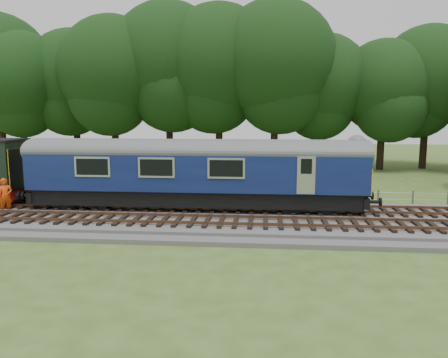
# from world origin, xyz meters

# --- Properties ---
(ground) EXTENTS (120.00, 120.00, 0.00)m
(ground) POSITION_xyz_m (0.00, 0.00, 0.00)
(ground) COLOR #425D22
(ground) RESTS_ON ground
(ballast) EXTENTS (70.00, 7.00, 0.35)m
(ballast) POSITION_xyz_m (0.00, 0.00, 0.17)
(ballast) COLOR #4C4C4F
(ballast) RESTS_ON ground
(track_north) EXTENTS (67.20, 2.40, 0.21)m
(track_north) POSITION_xyz_m (0.00, 1.40, 0.42)
(track_north) COLOR black
(track_north) RESTS_ON ballast
(track_south) EXTENTS (67.20, 2.40, 0.21)m
(track_south) POSITION_xyz_m (0.00, -1.60, 0.42)
(track_south) COLOR black
(track_south) RESTS_ON ballast
(fence) EXTENTS (64.00, 0.12, 1.00)m
(fence) POSITION_xyz_m (0.00, 4.50, 0.00)
(fence) COLOR #6B6054
(fence) RESTS_ON ground
(tree_line) EXTENTS (70.00, 8.00, 18.00)m
(tree_line) POSITION_xyz_m (0.00, 22.00, 0.00)
(tree_line) COLOR black
(tree_line) RESTS_ON ground
(dmu_railcar) EXTENTS (18.05, 2.86, 3.88)m
(dmu_railcar) POSITION_xyz_m (-4.51, 1.40, 2.61)
(dmu_railcar) COLOR black
(dmu_railcar) RESTS_ON ground
(worker) EXTENTS (0.80, 0.77, 1.85)m
(worker) POSITION_xyz_m (-14.15, -0.75, 1.27)
(worker) COLOR #F1450C
(worker) RESTS_ON ballast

